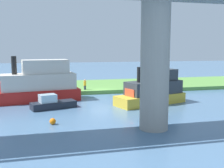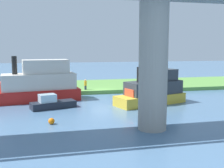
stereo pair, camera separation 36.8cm
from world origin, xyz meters
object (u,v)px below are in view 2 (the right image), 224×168
object	(u,v)px
bridge_pylon	(153,65)
motorboat_white	(37,84)
marker_buoy	(51,121)
person_on_bank	(85,84)
mooring_post	(166,83)
pontoon_yellow	(152,90)
houseboat_blue	(52,103)

from	to	relation	value
bridge_pylon	motorboat_white	bearing A→B (deg)	-56.27
marker_buoy	motorboat_white	bearing A→B (deg)	-81.83
person_on_bank	mooring_post	world-z (taller)	person_on_bank
person_on_bank	marker_buoy	xyz separation A→B (m)	(4.50, 13.94, -0.95)
motorboat_white	pontoon_yellow	bearing A→B (deg)	159.63
mooring_post	pontoon_yellow	xyz separation A→B (m)	(5.64, 9.00, 0.47)
bridge_pylon	pontoon_yellow	xyz separation A→B (m)	(-3.40, -8.59, -3.29)
pontoon_yellow	houseboat_blue	bearing A→B (deg)	-0.70
bridge_pylon	motorboat_white	distance (m)	16.01
person_on_bank	marker_buoy	distance (m)	14.68
person_on_bank	houseboat_blue	bearing A→B (deg)	61.58
bridge_pylon	pontoon_yellow	world-z (taller)	bridge_pylon
bridge_pylon	mooring_post	bearing A→B (deg)	-117.19
pontoon_yellow	houseboat_blue	xyz separation A→B (m)	(10.60, -0.13, -0.98)
pontoon_yellow	person_on_bank	bearing A→B (deg)	-53.27
bridge_pylon	person_on_bank	world-z (taller)	bridge_pylon
marker_buoy	bridge_pylon	bearing A→B (deg)	158.09
pontoon_yellow	marker_buoy	bearing A→B (deg)	27.92
pontoon_yellow	mooring_post	bearing A→B (deg)	-122.06
motorboat_white	marker_buoy	bearing A→B (deg)	98.17
houseboat_blue	person_on_bank	bearing A→B (deg)	-118.42
houseboat_blue	marker_buoy	distance (m)	5.79
motorboat_white	pontoon_yellow	world-z (taller)	motorboat_white
bridge_pylon	person_on_bank	bearing A→B (deg)	-80.63
motorboat_white	marker_buoy	distance (m)	10.40
bridge_pylon	marker_buoy	distance (m)	9.07
houseboat_blue	bridge_pylon	bearing A→B (deg)	129.55
houseboat_blue	marker_buoy	world-z (taller)	houseboat_blue
mooring_post	houseboat_blue	distance (m)	18.50
mooring_post	pontoon_yellow	bearing A→B (deg)	57.94
pontoon_yellow	houseboat_blue	distance (m)	10.64
marker_buoy	person_on_bank	bearing A→B (deg)	-107.88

